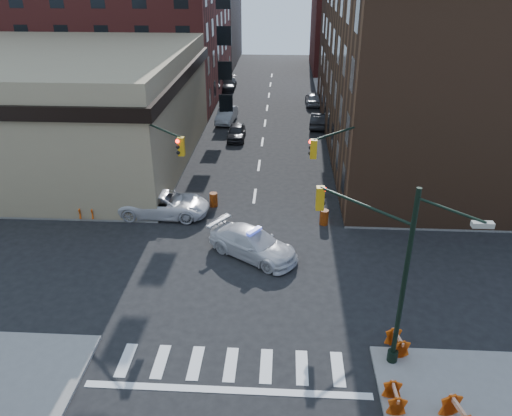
# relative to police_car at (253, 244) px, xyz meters

# --- Properties ---
(ground) EXTENTS (140.00, 140.00, 0.00)m
(ground) POSITION_rel_police_car_xyz_m (-0.39, -1.92, -0.80)
(ground) COLOR black
(ground) RESTS_ON ground
(sidewalk_nw) EXTENTS (34.00, 54.50, 0.15)m
(sidewalk_nw) POSITION_rel_police_car_xyz_m (-23.39, 30.83, -0.72)
(sidewalk_nw) COLOR gray
(sidewalk_nw) RESTS_ON ground
(sidewalk_ne) EXTENTS (34.00, 54.50, 0.15)m
(sidewalk_ne) POSITION_rel_police_car_xyz_m (22.61, 30.83, -0.72)
(sidewalk_ne) COLOR gray
(sidewalk_ne) RESTS_ON ground
(bank_building) EXTENTS (22.00, 22.00, 9.00)m
(bank_building) POSITION_rel_police_car_xyz_m (-17.39, 14.58, 3.70)
(bank_building) COLOR #90805E
(bank_building) RESTS_ON ground
(commercial_row_ne) EXTENTS (14.00, 34.00, 14.00)m
(commercial_row_ne) POSITION_rel_police_car_xyz_m (12.61, 20.58, 6.20)
(commercial_row_ne) COLOR #4B2F1E
(commercial_row_ne) RESTS_ON ground
(filler_nw) EXTENTS (20.00, 18.00, 16.00)m
(filler_nw) POSITION_rel_police_car_xyz_m (-16.39, 60.08, 7.20)
(filler_nw) COLOR brown
(filler_nw) RESTS_ON ground
(filler_ne) EXTENTS (16.00, 16.00, 12.00)m
(filler_ne) POSITION_rel_police_car_xyz_m (13.61, 56.08, 5.20)
(filler_ne) COLOR maroon
(filler_ne) RESTS_ON ground
(signal_pole_se) EXTENTS (5.40, 5.27, 8.00)m
(signal_pole_se) POSITION_rel_police_car_xyz_m (5.65, -7.44, 3.81)
(signal_pole_se) COLOR black
(signal_pole_se) RESTS_ON sidewalk_se
(signal_pole_nw) EXTENTS (3.58, 3.67, 8.00)m
(signal_pole_nw) POSITION_rel_police_car_xyz_m (-6.24, 3.42, 3.54)
(signal_pole_nw) COLOR black
(signal_pole_nw) RESTS_ON sidewalk_nw
(signal_pole_ne) EXTENTS (3.67, 3.58, 8.00)m
(signal_pole_ne) POSITION_rel_police_car_xyz_m (5.44, 3.43, 3.54)
(signal_pole_ne) COLOR black
(signal_pole_ne) RESTS_ON sidewalk_ne
(tree_ne_near) EXTENTS (3.00, 3.00, 4.85)m
(tree_ne_near) POSITION_rel_police_car_xyz_m (7.11, 24.08, 2.69)
(tree_ne_near) COLOR black
(tree_ne_near) RESTS_ON sidewalk_ne
(tree_ne_far) EXTENTS (3.00, 3.00, 4.85)m
(tree_ne_far) POSITION_rel_police_car_xyz_m (7.11, 32.08, 2.69)
(tree_ne_far) COLOR black
(tree_ne_far) RESTS_ON sidewalk_ne
(police_car) EXTENTS (5.82, 4.94, 1.60)m
(police_car) POSITION_rel_police_car_xyz_m (0.00, 0.00, 0.00)
(police_car) COLOR silver
(police_car) RESTS_ON ground
(pickup) EXTENTS (5.94, 2.82, 1.64)m
(pickup) POSITION_rel_police_car_xyz_m (-6.19, 4.78, 0.02)
(pickup) COLOR silver
(pickup) RESTS_ON ground
(parked_car_wnear) EXTENTS (1.71, 4.11, 1.39)m
(parked_car_wnear) POSITION_rel_police_car_xyz_m (-2.89, 20.75, -0.10)
(parked_car_wnear) COLOR black
(parked_car_wnear) RESTS_ON ground
(parked_car_wfar) EXTENTS (2.04, 4.84, 1.56)m
(parked_car_wfar) POSITION_rel_police_car_xyz_m (-4.43, 26.23, -0.02)
(parked_car_wfar) COLOR #93959B
(parked_car_wfar) RESTS_ON ground
(parked_car_wdeep) EXTENTS (2.02, 4.94, 1.43)m
(parked_car_wdeep) POSITION_rel_police_car_xyz_m (-5.89, 40.86, -0.08)
(parked_car_wdeep) COLOR black
(parked_car_wdeep) RESTS_ON ground
(parked_car_enear) EXTENTS (2.05, 4.51, 1.44)m
(parked_car_enear) POSITION_rel_police_car_xyz_m (5.11, 25.10, -0.08)
(parked_car_enear) COLOR black
(parked_car_enear) RESTS_ON ground
(parked_car_efar) EXTENTS (1.80, 4.34, 1.47)m
(parked_car_efar) POSITION_rel_police_car_xyz_m (4.93, 33.85, -0.06)
(parked_car_efar) COLOR gray
(parked_car_efar) RESTS_ON ground
(pedestrian_a) EXTENTS (0.87, 0.83, 2.01)m
(pedestrian_a) POSITION_rel_police_car_xyz_m (-8.15, 6.14, 0.36)
(pedestrian_a) COLOR black
(pedestrian_a) RESTS_ON sidewalk_nw
(pedestrian_b) EXTENTS (1.13, 1.06, 1.85)m
(pedestrian_b) POSITION_rel_police_car_xyz_m (-11.18, 4.15, 0.28)
(pedestrian_b) COLOR black
(pedestrian_b) RESTS_ON sidewalk_nw
(pedestrian_c) EXTENTS (1.05, 1.11, 1.85)m
(pedestrian_c) POSITION_rel_police_car_xyz_m (-11.48, 6.15, 0.27)
(pedestrian_c) COLOR #202530
(pedestrian_c) RESTS_ON sidewalk_nw
(barrel_road) EXTENTS (0.61, 0.61, 1.00)m
(barrel_road) POSITION_rel_police_car_xyz_m (4.32, 4.08, -0.30)
(barrel_road) COLOR orange
(barrel_road) RESTS_ON ground
(barrel_bank) EXTENTS (0.63, 0.63, 0.98)m
(barrel_bank) POSITION_rel_police_car_xyz_m (-3.13, 6.31, -0.31)
(barrel_bank) COLOR #E84F0A
(barrel_bank) RESTS_ON ground
(barricade_se_a) EXTENTS (0.80, 1.21, 0.83)m
(barricade_se_a) POSITION_rel_police_car_xyz_m (6.70, -7.62, -0.23)
(barricade_se_a) COLOR #EB560B
(barricade_se_a) RESTS_ON sidewalk_se
(barricade_se_b) EXTENTS (0.93, 1.39, 0.95)m
(barricade_se_b) POSITION_rel_police_car_xyz_m (8.11, -11.42, -0.17)
(barricade_se_b) COLOR #C74009
(barricade_se_b) RESTS_ON sidewalk_se
(barricade_se_c) EXTENTS (0.58, 1.11, 0.82)m
(barricade_se_c) POSITION_rel_police_car_xyz_m (6.01, -10.66, -0.24)
(barricade_se_c) COLOR orange
(barricade_se_c) RESTS_ON sidewalk_se
(barricade_nw_a) EXTENTS (1.20, 0.72, 0.85)m
(barricade_nw_a) POSITION_rel_police_car_xyz_m (-9.89, 4.09, -0.23)
(barricade_nw_a) COLOR red
(barricade_nw_a) RESTS_ON sidewalk_nw
(barricade_nw_b) EXTENTS (1.10, 0.58, 0.81)m
(barricade_nw_b) POSITION_rel_police_car_xyz_m (-11.08, 3.78, -0.24)
(barricade_nw_b) COLOR red
(barricade_nw_b) RESTS_ON sidewalk_nw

